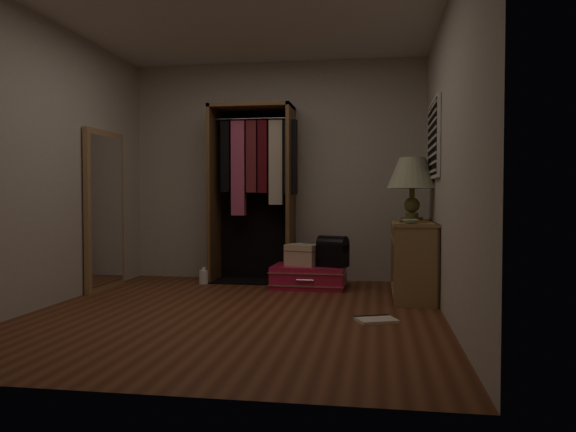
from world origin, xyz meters
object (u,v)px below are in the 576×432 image
object	(u,v)px
open_wardrobe	(255,178)
white_jug	(204,277)
floor_mirror	(105,210)
pink_suitcase	(309,276)
black_bag	(333,251)
train_case	(302,255)
table_lamp	(412,175)
console_bookshelf	(412,257)

from	to	relation	value
open_wardrobe	white_jug	distance (m)	1.28
floor_mirror	pink_suitcase	xyz separation A→B (m)	(2.16, 0.42, -0.73)
open_wardrobe	black_bag	xyz separation A→B (m)	(0.94, -0.43, -0.79)
train_case	black_bag	bearing A→B (deg)	10.73
floor_mirror	table_lamp	bearing A→B (deg)	3.53
pink_suitcase	floor_mirror	bearing A→B (deg)	-167.57
black_bag	white_jug	world-z (taller)	black_bag
train_case	table_lamp	bearing A→B (deg)	8.97
open_wardrobe	pink_suitcase	distance (m)	1.32
console_bookshelf	white_jug	world-z (taller)	console_bookshelf
table_lamp	console_bookshelf	bearing A→B (deg)	-90.94
open_wardrobe	table_lamp	xyz separation A→B (m)	(1.76, -0.57, 0.01)
pink_suitcase	white_jug	distance (m)	1.22
console_bookshelf	floor_mirror	size ratio (longest dim) A/B	0.66
floor_mirror	black_bag	world-z (taller)	floor_mirror
open_wardrobe	white_jug	xyz separation A→B (m)	(-0.55, -0.27, -1.13)
console_bookshelf	train_case	world-z (taller)	console_bookshelf
train_case	table_lamp	size ratio (longest dim) A/B	0.60
console_bookshelf	train_case	bearing A→B (deg)	162.87
floor_mirror	black_bag	bearing A→B (deg)	8.13
black_bag	open_wardrobe	bearing A→B (deg)	175.61
console_bookshelf	table_lamp	distance (m)	0.84
table_lamp	white_jug	bearing A→B (deg)	172.43
black_bag	floor_mirror	bearing A→B (deg)	-151.91
train_case	pink_suitcase	bearing A→B (deg)	43.58
train_case	table_lamp	distance (m)	1.45
floor_mirror	train_case	xyz separation A→B (m)	(2.09, 0.39, -0.49)
console_bookshelf	train_case	distance (m)	1.20
train_case	white_jug	world-z (taller)	train_case
console_bookshelf	floor_mirror	xyz separation A→B (m)	(-3.24, -0.04, 0.46)
train_case	white_jug	size ratio (longest dim) A/B	2.09
open_wardrobe	floor_mirror	size ratio (longest dim) A/B	1.21
table_lamp	open_wardrobe	bearing A→B (deg)	161.99
floor_mirror	table_lamp	size ratio (longest dim) A/B	2.55
train_case	black_bag	world-z (taller)	black_bag
floor_mirror	table_lamp	xyz separation A→B (m)	(3.24, 0.20, 0.37)
console_bookshelf	floor_mirror	bearing A→B (deg)	-179.35
console_bookshelf	pink_suitcase	bearing A→B (deg)	160.25
floor_mirror	white_jug	distance (m)	1.32
black_bag	pink_suitcase	bearing A→B (deg)	-176.50
console_bookshelf	black_bag	world-z (taller)	console_bookshelf
console_bookshelf	table_lamp	bearing A→B (deg)	89.06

